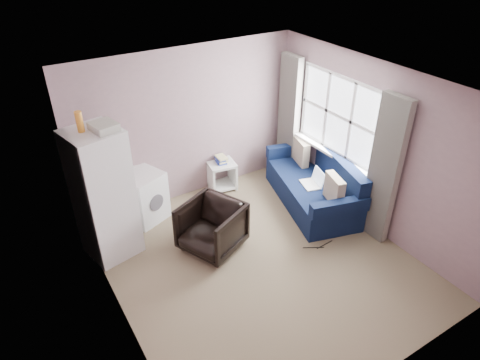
# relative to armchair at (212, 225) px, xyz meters

# --- Properties ---
(room) EXTENTS (3.84, 4.24, 2.54)m
(room) POSITION_rel_armchair_xyz_m (0.43, -0.61, 0.86)
(room) COLOR #806F54
(room) RESTS_ON ground
(armchair) EXTENTS (0.98, 1.00, 0.79)m
(armchair) POSITION_rel_armchair_xyz_m (0.00, 0.00, 0.00)
(armchair) COLOR black
(armchair) RESTS_ON ground
(fridge) EXTENTS (0.77, 0.77, 2.13)m
(fridge) POSITION_rel_armchair_xyz_m (-1.22, 0.70, 0.55)
(fridge) COLOR white
(fridge) RESTS_ON ground
(washing_machine) EXTENTS (0.73, 0.73, 0.80)m
(washing_machine) POSITION_rel_armchair_xyz_m (-0.55, 1.18, 0.02)
(washing_machine) COLOR white
(washing_machine) RESTS_ON ground
(side_table) EXTENTS (0.52, 0.52, 0.62)m
(side_table) POSITION_rel_armchair_xyz_m (0.91, 1.34, -0.11)
(side_table) COLOR white
(side_table) RESTS_ON ground
(sofa) EXTENTS (1.40, 2.16, 0.89)m
(sofa) POSITION_rel_armchair_xyz_m (1.99, 0.12, -0.07)
(sofa) COLOR #0D193B
(sofa) RESTS_ON ground
(window_dressing) EXTENTS (0.17, 2.62, 2.18)m
(window_dressing) POSITION_rel_armchair_xyz_m (2.20, 0.09, 0.71)
(window_dressing) COLOR white
(window_dressing) RESTS_ON ground
(floor_cables) EXTENTS (0.47, 0.17, 0.01)m
(floor_cables) POSITION_rel_armchair_xyz_m (1.32, -0.80, -0.39)
(floor_cables) COLOR black
(floor_cables) RESTS_ON ground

